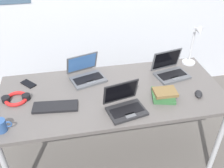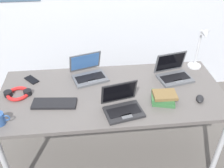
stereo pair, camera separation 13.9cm
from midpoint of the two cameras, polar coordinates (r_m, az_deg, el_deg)
name	(u,v)px [view 1 (the left image)]	position (r m, az deg, el deg)	size (l,w,h in m)	color
ground_plane	(112,152)	(2.55, -1.62, -15.20)	(12.00, 12.00, 0.00)	#56514C
desk	(112,98)	(2.07, -1.93, -3.13)	(1.80, 0.80, 0.74)	#595451
desk_lamp	(194,46)	(2.38, 16.35, 8.19)	(0.12, 0.18, 0.40)	silver
laptop_front_right	(125,105)	(1.84, 0.74, -4.82)	(0.31, 0.28, 0.20)	#232326
laptop_back_right	(86,74)	(2.19, -7.60, 2.15)	(0.34, 0.32, 0.20)	#515459
laptop_far_corner	(170,70)	(2.26, 11.25, 2.97)	(0.32, 0.28, 0.21)	#515459
external_keyboard	(55,107)	(1.94, -14.63, -5.01)	(0.33, 0.12, 0.02)	black
computer_mouse	(199,94)	(2.08, 17.13, -2.21)	(0.06, 0.10, 0.03)	black
cell_phone	(28,84)	(2.25, -19.98, 0.00)	(0.06, 0.14, 0.01)	black
headphones	(16,99)	(2.10, -22.52, -3.09)	(0.21, 0.18, 0.04)	red
book_stack	(164,94)	(1.98, 9.62, -2.39)	(0.20, 0.20, 0.08)	#336638
coffee_mug	(1,126)	(1.87, -25.71, -8.50)	(0.11, 0.08, 0.09)	#2D518C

